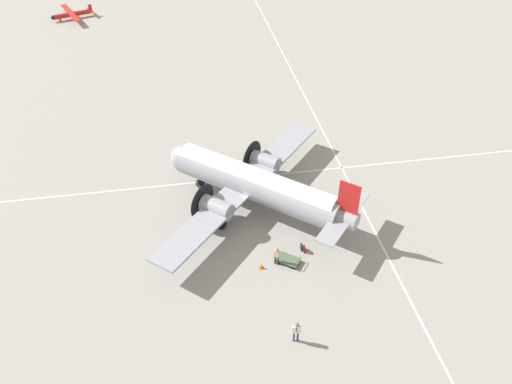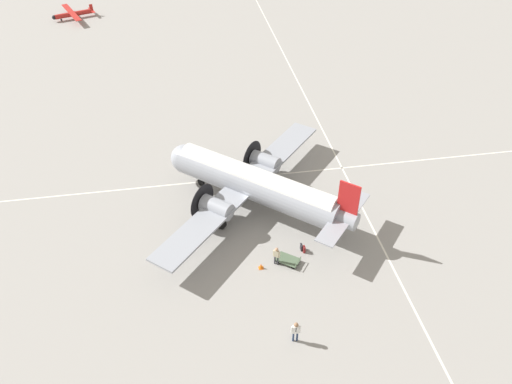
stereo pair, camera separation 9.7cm
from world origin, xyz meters
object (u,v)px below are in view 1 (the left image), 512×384
at_px(suitcase_upright_spare, 301,247).
at_px(traffic_cone, 261,266).
at_px(passenger_boarding, 277,254).
at_px(baggage_cart, 288,260).
at_px(suitcase_near_door, 304,249).
at_px(airliner_main, 252,182).
at_px(crew_foreground, 296,330).
at_px(light_aircraft_distant, 71,14).

bearing_deg(suitcase_upright_spare, traffic_cone, 112.18).
xyz_separation_m(passenger_boarding, baggage_cart, (0.01, -0.93, -0.76)).
bearing_deg(suitcase_near_door, baggage_cart, 122.01).
height_order(airliner_main, passenger_boarding, airliner_main).
distance_m(crew_foreground, suitcase_upright_spare, 8.49).
bearing_deg(suitcase_upright_spare, light_aircraft_distant, 22.98).
height_order(crew_foreground, suitcase_near_door, crew_foreground).
distance_m(suitcase_near_door, light_aircraft_distant, 61.84).
xyz_separation_m(baggage_cart, light_aircraft_distant, (57.84, 22.71, 0.49)).
bearing_deg(airliner_main, traffic_cone, 127.84).
bearing_deg(suitcase_near_door, passenger_boarding, 111.07).
height_order(airliner_main, suitcase_upright_spare, airliner_main).
bearing_deg(crew_foreground, suitcase_upright_spare, -100.02).
xyz_separation_m(crew_foreground, light_aircraft_distant, (64.78, 21.67, -0.36)).
bearing_deg(traffic_cone, passenger_boarding, -78.90).
relative_size(passenger_boarding, light_aircraft_distant, 0.20).
bearing_deg(suitcase_upright_spare, baggage_cart, 131.66).
distance_m(airliner_main, baggage_cart, 7.69).
xyz_separation_m(passenger_boarding, light_aircraft_distant, (57.84, 21.78, -0.27)).
xyz_separation_m(light_aircraft_distant, traffic_cone, (-58.08, -20.56, -0.55)).
xyz_separation_m(passenger_boarding, traffic_cone, (-0.24, 1.23, -0.82)).
height_order(airliner_main, baggage_cart, airliner_main).
bearing_deg(traffic_cone, suitcase_near_door, -72.18).
relative_size(suitcase_upright_spare, traffic_cone, 1.27).
bearing_deg(suitcase_near_door, suitcase_upright_spare, 32.85).
height_order(light_aircraft_distant, traffic_cone, light_aircraft_distant).
bearing_deg(airliner_main, suitcase_upright_spare, 158.18).
height_order(crew_foreground, baggage_cart, crew_foreground).
height_order(suitcase_near_door, baggage_cart, suitcase_near_door).
xyz_separation_m(crew_foreground, baggage_cart, (6.95, -1.04, -0.85)).
relative_size(crew_foreground, passenger_boarding, 1.08).
distance_m(airliner_main, light_aircraft_distant, 54.91).
bearing_deg(suitcase_near_door, light_aircraft_distant, 23.02).
relative_size(airliner_main, suitcase_upright_spare, 30.32).
distance_m(airliner_main, passenger_boarding, 7.35).
distance_m(passenger_boarding, light_aircraft_distant, 61.81).
xyz_separation_m(airliner_main, passenger_boarding, (-7.14, -0.77, -1.53)).
height_order(airliner_main, suitcase_near_door, airliner_main).
bearing_deg(traffic_cone, baggage_cart, -83.48).
relative_size(airliner_main, suitcase_near_door, 30.55).
height_order(airliner_main, traffic_cone, airliner_main).
height_order(suitcase_upright_spare, baggage_cart, suitcase_upright_spare).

